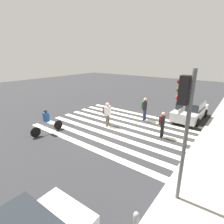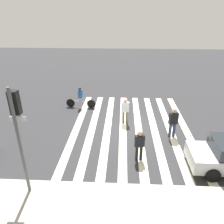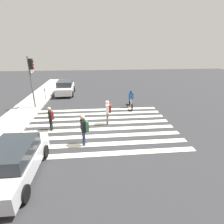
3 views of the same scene
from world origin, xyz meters
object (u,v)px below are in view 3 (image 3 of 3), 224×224
at_px(parking_meter, 45,91).
at_px(pedestrian_child_with_backpack, 51,117).
at_px(pedestrian_adult_yellow_jacket, 84,128).
at_px(cyclist_far_lane, 131,98).
at_px(pedestrian_adult_blue_shirt, 108,110).
at_px(car_parked_silver_sedan, 65,88).
at_px(traffic_light, 31,73).
at_px(car_parked_dark_suv, 13,162).

distance_m(parking_meter, pedestrian_child_with_backpack, 7.13).
bearing_deg(pedestrian_adult_yellow_jacket, cyclist_far_lane, -48.54).
height_order(pedestrian_adult_yellow_jacket, pedestrian_adult_blue_shirt, pedestrian_adult_yellow_jacket).
height_order(pedestrian_child_with_backpack, pedestrian_adult_yellow_jacket, pedestrian_adult_yellow_jacket).
relative_size(cyclist_far_lane, car_parked_silver_sedan, 0.53).
relative_size(pedestrian_child_with_backpack, cyclist_far_lane, 0.73).
height_order(pedestrian_adult_blue_shirt, car_parked_silver_sedan, pedestrian_adult_blue_shirt).
height_order(pedestrian_adult_blue_shirt, cyclist_far_lane, pedestrian_adult_blue_shirt).
bearing_deg(pedestrian_child_with_backpack, pedestrian_adult_blue_shirt, -93.49).
xyz_separation_m(traffic_light, car_parked_dark_suv, (-8.83, -1.76, -2.36)).
distance_m(pedestrian_adult_yellow_jacket, car_parked_dark_suv, 3.63).
relative_size(cyclist_far_lane, car_parked_dark_suv, 0.52).
distance_m(pedestrian_child_with_backpack, car_parked_dark_suv, 4.39).
bearing_deg(traffic_light, pedestrian_adult_yellow_jacket, -145.10).
xyz_separation_m(car_parked_dark_suv, car_parked_silver_sedan, (13.59, -0.04, 0.02)).
bearing_deg(pedestrian_child_with_backpack, pedestrian_adult_yellow_jacket, -145.70).
height_order(pedestrian_adult_yellow_jacket, cyclist_far_lane, pedestrian_adult_yellow_jacket).
height_order(traffic_light, cyclist_far_lane, traffic_light).
distance_m(cyclist_far_lane, car_parked_silver_sedan, 8.40).
bearing_deg(pedestrian_child_with_backpack, parking_meter, 3.54).
bearing_deg(pedestrian_adult_blue_shirt, pedestrian_child_with_backpack, 104.79).
relative_size(pedestrian_child_with_backpack, pedestrian_adult_blue_shirt, 0.94).
distance_m(traffic_light, pedestrian_adult_yellow_jacket, 8.18).
xyz_separation_m(traffic_light, pedestrian_adult_blue_shirt, (-3.80, -6.03, -2.12)).
height_order(cyclist_far_lane, car_parked_dark_suv, cyclist_far_lane).
relative_size(parking_meter, cyclist_far_lane, 0.60).
xyz_separation_m(traffic_light, cyclist_far_lane, (-0.53, -8.32, -2.26)).
bearing_deg(pedestrian_child_with_backpack, car_parked_silver_sedan, -10.66).
xyz_separation_m(pedestrian_child_with_backpack, cyclist_far_lane, (3.95, -6.04, -0.08)).
xyz_separation_m(pedestrian_adult_yellow_jacket, pedestrian_adult_blue_shirt, (2.69, -1.50, -0.03)).
height_order(traffic_light, pedestrian_adult_yellow_jacket, traffic_light).
relative_size(traffic_light, cyclist_far_lane, 2.02).
height_order(pedestrian_child_with_backpack, car_parked_silver_sedan, pedestrian_child_with_backpack).
relative_size(parking_meter, pedestrian_adult_yellow_jacket, 0.74).
relative_size(car_parked_dark_suv, car_parked_silver_sedan, 1.04).
relative_size(traffic_light, pedestrian_child_with_backpack, 2.77).
distance_m(parking_meter, car_parked_silver_sedan, 2.92).
xyz_separation_m(traffic_light, parking_meter, (2.34, -0.18, -2.14)).
bearing_deg(pedestrian_child_with_backpack, car_parked_dark_suv, 159.37).
bearing_deg(pedestrian_adult_blue_shirt, car_parked_silver_sedan, 30.89).
distance_m(parking_meter, pedestrian_adult_blue_shirt, 8.48).
xyz_separation_m(cyclist_far_lane, car_parked_silver_sedan, (5.29, 6.52, -0.09)).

